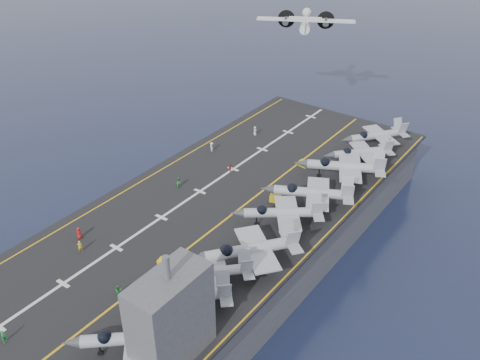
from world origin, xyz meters
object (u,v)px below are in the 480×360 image
Objects in this scene: island_superstructure at (170,308)px; fighter_jet_0 at (133,337)px; tow_cart_a at (165,263)px; transport_plane at (305,26)px.

fighter_jet_0 is at bearing -147.13° from island_superstructure.
fighter_jet_0 is 16.04m from tow_cart_a.
fighter_jet_0 is at bearing -72.59° from transport_plane.
tow_cart_a is (-11.95, 11.21, -6.92)m from island_superstructure.
island_superstructure is 0.54× the size of transport_plane.
tow_cart_a is at bearing 119.87° from fighter_jet_0.
island_superstructure is at bearing 32.87° from fighter_jet_0.
island_superstructure is at bearing -43.16° from tow_cart_a.
transport_plane is at bearing 107.41° from fighter_jet_0.
tow_cart_a is at bearing -75.29° from transport_plane.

